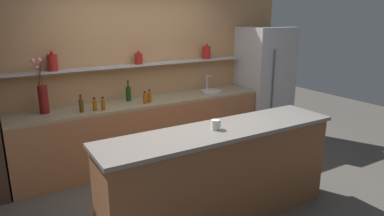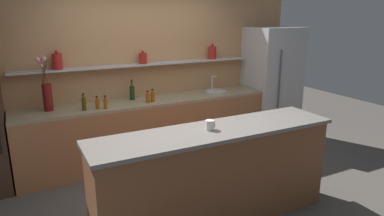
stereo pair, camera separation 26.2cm
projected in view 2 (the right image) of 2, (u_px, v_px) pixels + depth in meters
name	position (u px, v px, depth m)	size (l,w,h in m)	color
ground_plane	(190.00, 195.00, 4.16)	(12.00, 12.00, 0.00)	#4C4742
back_wall_unit	(142.00, 70.00, 5.18)	(5.20, 0.28, 2.60)	tan
back_counter_unit	(149.00, 130.00, 5.07)	(3.63, 0.62, 0.92)	#99603D
island_counter	(215.00, 176.00, 3.53)	(2.57, 0.61, 1.02)	brown
refrigerator	(271.00, 84.00, 5.90)	(0.82, 0.73, 1.91)	#B7B7BC
flower_vase	(47.00, 93.00, 4.36)	(0.16, 0.13, 0.69)	maroon
sink_fixture	(216.00, 91.00, 5.46)	(0.34, 0.34, 0.25)	#B7B7BC
bottle_sauce_0	(97.00, 103.00, 4.48)	(0.05, 0.05, 0.17)	#9E4C0A
bottle_sauce_1	(148.00, 98.00, 4.79)	(0.06, 0.06, 0.17)	#9E4C0A
bottle_sauce_2	(105.00, 103.00, 4.49)	(0.05, 0.05, 0.17)	#9E4C0A
bottle_oil_3	(84.00, 103.00, 4.41)	(0.06, 0.06, 0.23)	#47380A
bottle_wine_4	(132.00, 92.00, 4.94)	(0.07, 0.07, 0.29)	#193814
bottle_sauce_5	(153.00, 96.00, 4.86)	(0.06, 0.06, 0.18)	#9E4C0A
coffee_mug	(210.00, 125.00, 3.36)	(0.10, 0.08, 0.10)	silver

